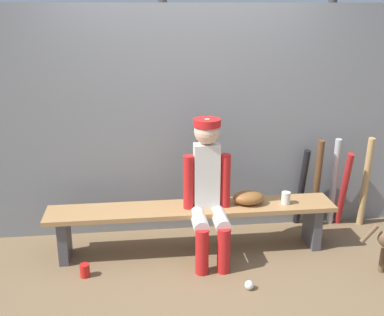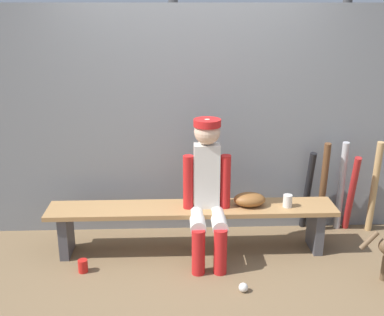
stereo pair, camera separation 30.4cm
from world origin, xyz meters
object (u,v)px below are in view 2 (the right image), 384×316
player_seated (208,187)px  cup_on_ground (83,266)px  bat_wood_dark (323,188)px  bat_wood_tan (374,188)px  cup_on_bench (288,201)px  bat_aluminum_silver (341,187)px  bat_aluminum_red (351,194)px  baseball (243,287)px  baseball_glove (249,199)px  dugout_bench (192,216)px  bat_aluminum_black (308,191)px

player_seated → cup_on_ground: size_ratio=11.12×
player_seated → cup_on_ground: (-1.05, -0.22, -0.60)m
cup_on_ground → bat_wood_dark: bearing=16.8°
bat_wood_tan → cup_on_bench: 0.98m
bat_aluminum_silver → bat_wood_tan: size_ratio=0.98×
bat_wood_dark → cup_on_ground: (-2.19, -0.66, -0.40)m
bat_wood_tan → bat_wood_dark: bearing=176.4°
player_seated → bat_aluminum_red: (1.41, 0.42, -0.26)m
bat_wood_tan → baseball: size_ratio=12.53×
player_seated → cup_on_bench: (0.71, 0.07, -0.17)m
player_seated → baseball_glove: (0.38, 0.10, -0.16)m
baseball_glove → cup_on_ground: (-1.43, -0.32, -0.44)m
baseball_glove → bat_wood_tan: size_ratio=0.30×
bat_aluminum_red → bat_wood_tan: 0.22m
dugout_bench → bat_aluminum_silver: (1.46, 0.37, 0.11)m
player_seated → bat_aluminum_silver: (1.33, 0.48, -0.20)m
cup_on_bench → baseball_glove: bearing=174.4°
player_seated → bat_wood_tan: size_ratio=1.32×
bat_aluminum_silver → bat_aluminum_red: bat_aluminum_silver is taller
bat_wood_dark → baseball: 1.41m
baseball_glove → bat_wood_dark: 0.84m
bat_aluminum_black → bat_wood_dark: 0.15m
dugout_bench → bat_wood_tan: bearing=10.1°
dugout_bench → bat_wood_dark: (1.27, 0.34, 0.11)m
bat_aluminum_silver → baseball: bat_aluminum_silver is taller
bat_aluminum_silver → cup_on_ground: (-2.38, -0.69, -0.40)m
bat_aluminum_black → bat_aluminum_red: size_ratio=1.00×
bat_aluminum_red → baseball: bat_aluminum_red is taller
bat_wood_dark → bat_wood_tan: 0.48m
cup_on_ground → cup_on_bench: 1.83m
dugout_bench → bat_aluminum_red: 1.57m
player_seated → cup_on_ground: player_seated is taller
baseball_glove → baseball: (-0.13, -0.66, -0.46)m
player_seated → bat_aluminum_black: 1.16m
baseball → cup_on_ground: cup_on_ground is taller
baseball_glove → bat_aluminum_red: bearing=17.0°
bat_wood_dark → baseball: bat_wood_dark is taller
bat_aluminum_silver → bat_aluminum_black: bearing=174.3°
player_seated → baseball_glove: 0.42m
bat_aluminum_black → baseball_glove: bearing=-147.5°
bat_aluminum_black → cup_on_ground: bearing=-160.7°
bat_aluminum_red → bat_aluminum_black: bearing=167.6°
baseball_glove → cup_on_ground: 1.53m
bat_aluminum_silver → cup_on_ground: bat_aluminum_silver is taller
bat_aluminum_red → bat_wood_tan: (0.21, -0.00, 0.06)m
dugout_bench → bat_aluminum_black: (1.14, 0.40, 0.06)m
baseball_glove → cup_on_ground: baseball_glove is taller
dugout_bench → player_seated: bearing=-39.1°
dugout_bench → player_seated: player_seated is taller
dugout_bench → baseball_glove: size_ratio=9.04×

